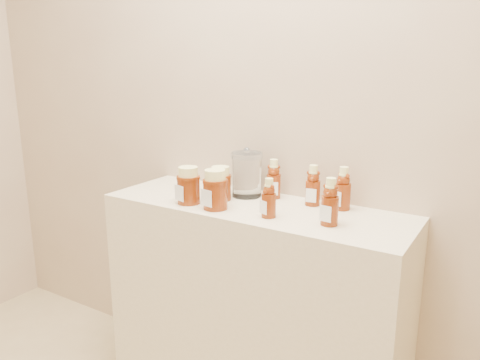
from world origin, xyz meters
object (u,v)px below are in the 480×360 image
Objects in this scene: bear_bottle_front_left at (269,195)px; bear_bottle_back_left at (274,176)px; display_table at (253,311)px; honey_jar_left at (188,185)px; glass_canister at (247,173)px.

bear_bottle_back_left is at bearing 133.66° from bear_bottle_front_left.
bear_bottle_back_left reaches higher than display_table.
bear_bottle_back_left is 1.13× the size of bear_bottle_front_left.
bear_bottle_front_left is 1.10× the size of honey_jar_left.
bear_bottle_front_left reaches higher than display_table.
display_table is 6.13× the size of glass_canister.
bear_bottle_back_left is 0.25m from bear_bottle_front_left.
honey_jar_left is at bearing -159.21° from bear_bottle_back_left.
bear_bottle_back_left is at bearing 60.22° from honey_jar_left.
bear_bottle_front_left is 0.28m from glass_canister.
glass_canister is (-0.09, 0.10, 0.55)m from display_table.
display_table is 0.55m from bear_bottle_back_left.
honey_jar_left is (-0.34, -0.02, -0.01)m from bear_bottle_front_left.
bear_bottle_back_left is (0.02, 0.13, 0.54)m from display_table.
honey_jar_left is at bearing -154.19° from display_table.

